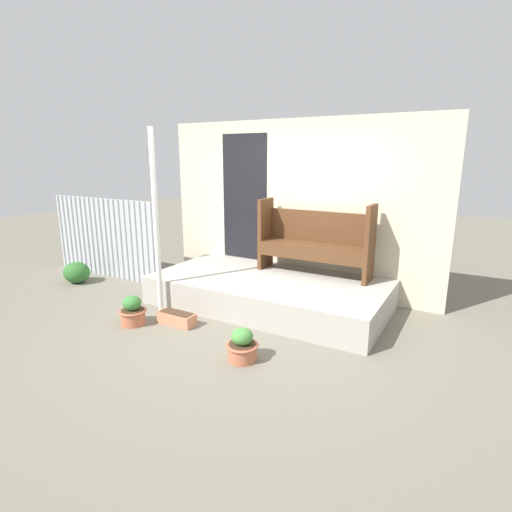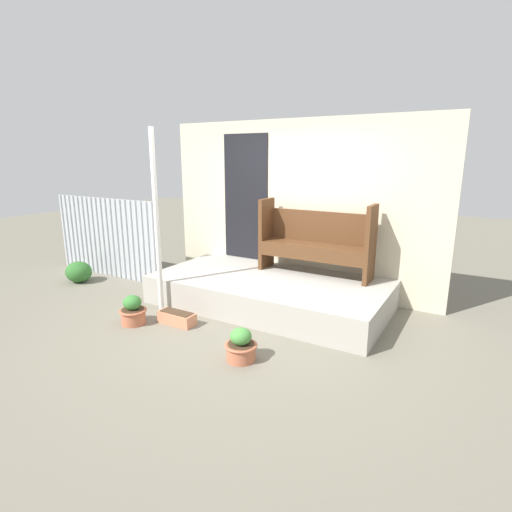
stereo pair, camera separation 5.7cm
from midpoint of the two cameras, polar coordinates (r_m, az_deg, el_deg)
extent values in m
plane|color=#706B5B|center=(5.06, -2.03, -9.95)|extent=(24.00, 24.00, 0.00)
cube|color=#A8A399|center=(5.67, 2.18, -5.10)|extent=(3.24, 1.66, 0.40)
cube|color=beige|center=(6.17, 6.07, 6.93)|extent=(4.44, 0.06, 2.60)
cube|color=black|center=(6.54, -1.24, 8.33)|extent=(0.80, 0.02, 2.00)
cube|color=#ADB2B7|center=(7.43, -20.38, 2.52)|extent=(2.41, 0.02, 1.37)
cylinder|color=silver|center=(8.33, -25.53, 3.18)|extent=(0.04, 0.04, 1.37)
cylinder|color=silver|center=(8.23, -25.05, 3.11)|extent=(0.04, 0.04, 1.37)
cylinder|color=silver|center=(8.13, -24.56, 3.05)|extent=(0.04, 0.04, 1.37)
cylinder|color=silver|center=(8.03, -24.06, 2.98)|extent=(0.04, 0.04, 1.37)
cylinder|color=silver|center=(7.94, -23.55, 2.91)|extent=(0.04, 0.04, 1.37)
cylinder|color=silver|center=(7.84, -23.03, 2.84)|extent=(0.04, 0.04, 1.37)
cylinder|color=silver|center=(7.75, -22.49, 2.76)|extent=(0.04, 0.04, 1.37)
cylinder|color=silver|center=(7.65, -21.94, 2.69)|extent=(0.04, 0.04, 1.37)
cylinder|color=silver|center=(7.56, -21.37, 2.61)|extent=(0.04, 0.04, 1.37)
cylinder|color=silver|center=(7.47, -20.80, 2.53)|extent=(0.04, 0.04, 1.37)
cylinder|color=silver|center=(7.37, -20.20, 2.45)|extent=(0.04, 0.04, 1.37)
cylinder|color=silver|center=(7.28, -19.60, 2.36)|extent=(0.04, 0.04, 1.37)
cylinder|color=silver|center=(7.19, -18.97, 2.27)|extent=(0.04, 0.04, 1.37)
cylinder|color=silver|center=(7.10, -18.33, 2.18)|extent=(0.04, 0.04, 1.37)
cylinder|color=silver|center=(7.01, -17.68, 2.09)|extent=(0.04, 0.04, 1.37)
cylinder|color=silver|center=(6.93, -17.01, 2.00)|extent=(0.04, 0.04, 1.37)
cylinder|color=silver|center=(6.84, -16.32, 1.90)|extent=(0.04, 0.04, 1.37)
cylinder|color=silver|center=(6.75, -15.62, 1.80)|extent=(0.04, 0.04, 1.37)
cylinder|color=silver|center=(6.67, -14.89, 1.69)|extent=(0.04, 0.04, 1.37)
cylinder|color=silver|center=(6.59, -14.15, 1.59)|extent=(0.04, 0.04, 1.37)
cylinder|color=white|center=(5.37, -13.72, 4.54)|extent=(0.07, 0.07, 2.41)
cube|color=#54331C|center=(6.06, 1.76, 3.25)|extent=(0.06, 0.40, 1.05)
cube|color=#54331C|center=(5.50, 16.33, 1.58)|extent=(0.06, 0.40, 1.05)
cube|color=#54331C|center=(5.76, 8.65, 1.46)|extent=(1.52, 0.40, 0.04)
cube|color=#54331C|center=(5.61, 7.91, 0.11)|extent=(1.52, 0.03, 0.16)
cube|color=#54331C|center=(5.87, 9.40, 4.13)|extent=(1.52, 0.04, 0.45)
cylinder|color=#B76647|center=(5.31, -16.82, -8.27)|extent=(0.30, 0.30, 0.19)
torus|color=#B76647|center=(5.28, -16.88, -7.45)|extent=(0.34, 0.34, 0.02)
cylinder|color=#422D1E|center=(5.27, -16.90, -7.29)|extent=(0.28, 0.28, 0.01)
ellipsoid|color=#387A33|center=(5.24, -16.97, -6.38)|extent=(0.23, 0.23, 0.19)
cylinder|color=#B76647|center=(4.25, -1.77, -13.54)|extent=(0.30, 0.30, 0.18)
torus|color=#B76647|center=(4.21, -1.78, -12.62)|extent=(0.34, 0.34, 0.02)
cylinder|color=#422D1E|center=(4.21, -1.78, -12.42)|extent=(0.28, 0.28, 0.01)
ellipsoid|color=#478C3D|center=(4.17, -1.79, -11.40)|extent=(0.23, 0.23, 0.17)
cube|color=tan|center=(5.18, -10.93, -8.70)|extent=(0.49, 0.19, 0.15)
cube|color=#422D1E|center=(5.15, -10.97, -7.88)|extent=(0.43, 0.16, 0.01)
ellipsoid|color=#2D6628|center=(7.31, -23.80, -2.09)|extent=(0.45, 0.40, 0.35)
camera|label=1|loc=(0.03, -89.67, 0.08)|focal=28.00mm
camera|label=2|loc=(0.03, 90.33, -0.08)|focal=28.00mm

